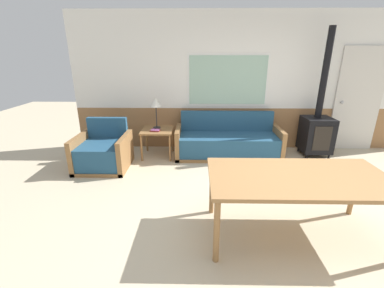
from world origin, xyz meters
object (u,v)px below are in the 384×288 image
couch (228,143)px  table_lamp (156,104)px  armchair (103,153)px  side_table (157,133)px  dining_table (299,181)px  wood_stove (317,128)px

couch → table_lamp: size_ratio=3.41×
armchair → side_table: 1.06m
armchair → dining_table: (2.70, -1.76, 0.40)m
couch → armchair: size_ratio=2.30×
side_table → table_lamp: bearing=100.3°
dining_table → wood_stove: (1.26, 2.40, -0.10)m
couch → wood_stove: size_ratio=0.85×
dining_table → side_table: bearing=128.3°
table_lamp → side_table: bearing=-79.7°
table_lamp → dining_table: 3.06m
couch → side_table: 1.38m
couch → armchair: couch is taller
table_lamp → couch: bearing=-2.3°
table_lamp → dining_table: (1.84, -2.41, -0.36)m
side_table → wood_stove: (3.08, 0.09, 0.09)m
table_lamp → wood_stove: wood_stove is taller
armchair → wood_stove: 4.03m
side_table → table_lamp: size_ratio=1.00×
dining_table → wood_stove: size_ratio=0.79×
armchair → wood_stove: wood_stove is taller
armchair → side_table: (0.88, 0.55, 0.20)m
armchair → table_lamp: (0.86, 0.66, 0.76)m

